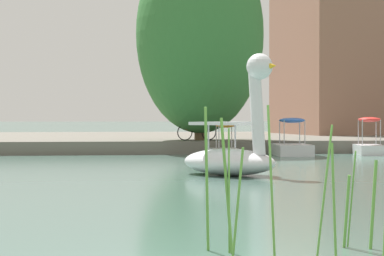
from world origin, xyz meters
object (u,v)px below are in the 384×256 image
Objects in this scene: pedal_boat_red at (369,144)px; bicycle_parked at (197,132)px; swan_boat at (233,148)px; tree_willow_near_path at (200,34)px; pedal_boat_orange at (225,146)px; pedal_boat_blue at (292,145)px.

bicycle_parked is (-6.55, 2.37, 0.43)m from pedal_boat_red.
swan_boat is 13.14m from tree_willow_near_path.
pedal_boat_blue reaches higher than pedal_boat_orange.
swan_boat is 1.79× the size of bicycle_parked.
pedal_boat_red is at bearing -19.89° from bicycle_parked.
tree_willow_near_path reaches higher than bicycle_parked.
pedal_boat_red is at bearing 1.96° from pedal_boat_blue.
bicycle_parked is at bearing 160.11° from pedal_boat_red.
swan_boat reaches higher than bicycle_parked.
bicycle_parked is (-0.16, -0.27, -4.09)m from tree_willow_near_path.
pedal_boat_red is at bearing 1.68° from pedal_boat_orange.
bicycle_parked is at bearing 143.95° from pedal_boat_blue.
pedal_boat_blue is 4.23m from bicycle_parked.
pedal_boat_blue is at bearing 1.34° from pedal_boat_orange.
swan_boat is at bearing -93.00° from bicycle_parked.
pedal_boat_blue is at bearing -36.05° from bicycle_parked.
tree_willow_near_path is (-3.24, 2.75, 4.55)m from pedal_boat_blue.
swan_boat reaches higher than pedal_boat_orange.
swan_boat is 1.75× the size of pedal_boat_orange.
pedal_boat_blue is 6.22m from tree_willow_near_path.
pedal_boat_orange is at bearing -73.05° from bicycle_parked.
pedal_boat_red is 6.97m from bicycle_parked.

